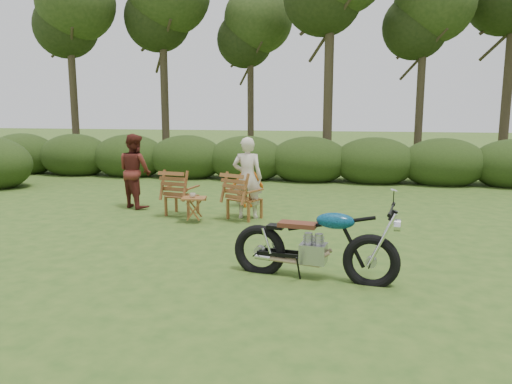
% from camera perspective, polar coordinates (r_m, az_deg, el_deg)
% --- Properties ---
extents(ground, '(80.00, 80.00, 0.00)m').
position_cam_1_polar(ground, '(7.09, -0.07, -9.38)').
color(ground, '#2D4C19').
rests_on(ground, ground).
extents(tree_line, '(22.52, 11.62, 8.14)m').
position_cam_1_polar(tree_line, '(16.39, 8.31, 14.93)').
color(tree_line, '#3A301F').
rests_on(tree_line, ground).
extents(motorcycle, '(2.27, 1.14, 1.24)m').
position_cam_1_polar(motorcycle, '(7.00, 6.52, -9.72)').
color(motorcycle, '#0B6999').
rests_on(motorcycle, ground).
extents(lawn_chair_right, '(0.90, 0.90, 0.99)m').
position_cam_1_polar(lawn_chair_right, '(10.45, -1.30, -3.05)').
color(lawn_chair_right, brown).
rests_on(lawn_chair_right, ground).
extents(lawn_chair_left, '(0.78, 0.78, 0.99)m').
position_cam_1_polar(lawn_chair_left, '(10.93, -8.42, -2.59)').
color(lawn_chair_left, brown).
rests_on(lawn_chair_left, ground).
extents(side_table, '(0.55, 0.48, 0.51)m').
position_cam_1_polar(side_table, '(10.16, -7.07, -2.03)').
color(side_table, brown).
rests_on(side_table, ground).
extents(cup, '(0.14, 0.14, 0.09)m').
position_cam_1_polar(cup, '(10.11, -7.24, -0.36)').
color(cup, '#C1B59F').
rests_on(cup, side_table).
extents(adult_a, '(0.64, 0.43, 1.70)m').
position_cam_1_polar(adult_a, '(10.51, -0.97, -2.98)').
color(adult_a, beige).
rests_on(adult_a, ground).
extents(adult_b, '(1.05, 0.99, 1.71)m').
position_cam_1_polar(adult_b, '(11.93, -13.50, -1.70)').
color(adult_b, '#571F19').
rests_on(adult_b, ground).
extents(child, '(0.92, 0.77, 1.23)m').
position_cam_1_polar(child, '(11.66, -1.00, -1.69)').
color(child, '#BC5011').
rests_on(child, ground).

